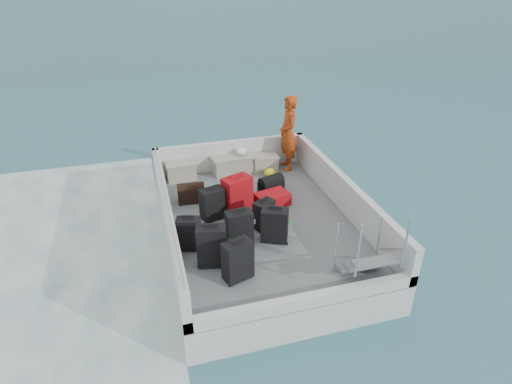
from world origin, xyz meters
TOP-DOWN VIEW (x-y plane):
  - ground at (0.00, 0.00)m, footprint 160.00×160.00m
  - ferry_hull at (0.00, 0.00)m, footprint 3.60×5.00m
  - deck at (0.00, 0.00)m, footprint 3.30×4.70m
  - deck_fittings at (0.35, -0.32)m, footprint 3.60×5.00m
  - suitcase_0 at (-1.13, -1.11)m, footprint 0.52×0.36m
  - suitcase_1 at (-1.43, -0.56)m, footprint 0.45×0.33m
  - suitcase_2 at (-0.85, 0.30)m, footprint 0.50×0.39m
  - suitcase_3 at (-0.81, -1.56)m, footprint 0.51×0.39m
  - suitcase_4 at (-0.57, -0.68)m, footprint 0.47×0.29m
  - suitcase_5 at (-0.34, 0.42)m, footprint 0.64×0.51m
  - suitcase_6 at (0.06, -0.74)m, footprint 0.54×0.45m
  - suitcase_7 at (0.00, -0.26)m, footprint 0.46×0.40m
  - suitcase_8 at (0.41, 0.49)m, footprint 0.76×0.59m
  - duffel_0 at (-1.16, 1.10)m, footprint 0.56×0.33m
  - duffel_1 at (-0.23, 0.85)m, footprint 0.55×0.46m
  - duffel_2 at (0.54, 0.97)m, footprint 0.58×0.45m
  - crate_0 at (-1.22, 2.20)m, footprint 0.66×0.47m
  - crate_1 at (-0.16, 2.20)m, footprint 0.71×0.54m
  - crate_2 at (0.19, 2.20)m, footprint 0.65×0.46m
  - crate_3 at (0.75, 2.12)m, footprint 0.57×0.40m
  - yellow_bag at (0.75, 1.71)m, footprint 0.28×0.26m
  - white_bag at (0.19, 2.20)m, footprint 0.24×0.24m
  - passenger at (1.30, 2.08)m, footprint 0.46×0.68m

SIDE VIEW (x-z plane):
  - ground at x=0.00m, z-range 0.00..0.00m
  - ferry_hull at x=0.00m, z-range 0.00..0.60m
  - deck at x=0.00m, z-range 0.60..0.62m
  - yellow_bag at x=0.75m, z-range 0.62..0.84m
  - suitcase_8 at x=0.41m, z-range 0.62..0.88m
  - duffel_0 at x=-1.16m, z-range 0.62..0.94m
  - duffel_1 at x=-0.23m, z-range 0.62..0.94m
  - duffel_2 at x=0.54m, z-range 0.62..0.94m
  - crate_3 at x=0.75m, z-range 0.62..0.96m
  - crate_0 at x=-1.22m, z-range 0.62..1.01m
  - crate_1 at x=-0.16m, z-range 0.62..1.01m
  - crate_2 at x=0.19m, z-range 0.62..1.01m
  - suitcase_7 at x=0.00m, z-range 0.62..1.18m
  - suitcase_1 at x=-1.43m, z-range 0.62..1.23m
  - suitcase_2 at x=-0.85m, z-range 0.62..1.26m
  - suitcase_6 at x=0.06m, z-range 0.62..1.26m
  - suitcase_4 at x=-0.57m, z-range 0.62..1.29m
  - suitcase_3 at x=-0.81m, z-range 0.62..1.31m
  - suitcase_0 at x=-1.13m, z-range 0.62..1.35m
  - deck_fittings at x=0.35m, z-range 0.54..1.44m
  - suitcase_5 at x=-0.34m, z-range 0.62..1.38m
  - white_bag at x=0.19m, z-range 1.01..1.19m
  - passenger at x=1.30m, z-range 0.62..2.39m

